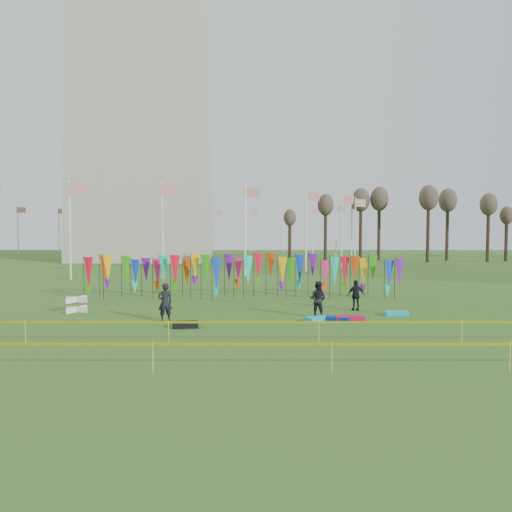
{
  "coord_description": "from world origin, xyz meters",
  "views": [
    {
      "loc": [
        0.97,
        -20.07,
        4.03
      ],
      "look_at": [
        0.96,
        6.0,
        2.66
      ],
      "focal_mm": 35.0,
      "sensor_mm": 36.0,
      "label": 1
    }
  ],
  "objects_px": {
    "box_kite": "(77,304)",
    "kite_bag_black": "(185,325)",
    "kite_bag_blue": "(338,319)",
    "person_right": "(356,295)",
    "person_left": "(165,302)",
    "kite_bag_teal": "(397,313)",
    "person_mid": "(318,299)",
    "kite_bag_turquoise": "(317,319)",
    "kite_bag_red": "(349,319)"
  },
  "relations": [
    {
      "from": "kite_bag_turquoise",
      "to": "kite_bag_teal",
      "type": "bearing_deg",
      "value": 20.65
    },
    {
      "from": "person_right",
      "to": "person_left",
      "type": "bearing_deg",
      "value": 11.01
    },
    {
      "from": "person_left",
      "to": "kite_bag_teal",
      "type": "height_order",
      "value": "person_left"
    },
    {
      "from": "person_left",
      "to": "person_right",
      "type": "relative_size",
      "value": 1.1
    },
    {
      "from": "kite_bag_blue",
      "to": "kite_bag_black",
      "type": "height_order",
      "value": "kite_bag_black"
    },
    {
      "from": "kite_bag_blue",
      "to": "kite_bag_red",
      "type": "height_order",
      "value": "kite_bag_red"
    },
    {
      "from": "kite_bag_red",
      "to": "kite_bag_teal",
      "type": "bearing_deg",
      "value": 29.35
    },
    {
      "from": "kite_bag_turquoise",
      "to": "kite_bag_blue",
      "type": "bearing_deg",
      "value": 0.92
    },
    {
      "from": "kite_bag_turquoise",
      "to": "kite_bag_black",
      "type": "height_order",
      "value": "kite_bag_black"
    },
    {
      "from": "box_kite",
      "to": "kite_bag_black",
      "type": "relative_size",
      "value": 0.75
    },
    {
      "from": "person_mid",
      "to": "person_right",
      "type": "distance_m",
      "value": 2.88
    },
    {
      "from": "person_right",
      "to": "kite_bag_red",
      "type": "bearing_deg",
      "value": 65.77
    },
    {
      "from": "person_right",
      "to": "person_mid",
      "type": "bearing_deg",
      "value": 34.43
    },
    {
      "from": "box_kite",
      "to": "person_right",
      "type": "bearing_deg",
      "value": 2.26
    },
    {
      "from": "person_left",
      "to": "kite_bag_turquoise",
      "type": "relative_size",
      "value": 1.63
    },
    {
      "from": "kite_bag_turquoise",
      "to": "kite_bag_teal",
      "type": "distance_m",
      "value": 4.19
    },
    {
      "from": "kite_bag_blue",
      "to": "kite_bag_black",
      "type": "bearing_deg",
      "value": -168.0
    },
    {
      "from": "kite_bag_turquoise",
      "to": "person_right",
      "type": "bearing_deg",
      "value": 52.23
    },
    {
      "from": "kite_bag_red",
      "to": "kite_bag_black",
      "type": "relative_size",
      "value": 1.2
    },
    {
      "from": "person_right",
      "to": "kite_bag_black",
      "type": "bearing_deg",
      "value": 21.38
    },
    {
      "from": "person_mid",
      "to": "kite_bag_turquoise",
      "type": "bearing_deg",
      "value": 108.56
    },
    {
      "from": "box_kite",
      "to": "kite_bag_black",
      "type": "height_order",
      "value": "box_kite"
    },
    {
      "from": "person_left",
      "to": "person_right",
      "type": "bearing_deg",
      "value": 177.4
    },
    {
      "from": "person_mid",
      "to": "kite_bag_blue",
      "type": "relative_size",
      "value": 1.62
    },
    {
      "from": "person_left",
      "to": "kite_bag_red",
      "type": "height_order",
      "value": "person_left"
    },
    {
      "from": "person_right",
      "to": "box_kite",
      "type": "bearing_deg",
      "value": -5.14
    },
    {
      "from": "kite_bag_red",
      "to": "kite_bag_teal",
      "type": "distance_m",
      "value": 2.86
    },
    {
      "from": "person_mid",
      "to": "kite_bag_red",
      "type": "xyz_separation_m",
      "value": [
        1.27,
        -0.98,
        -0.72
      ]
    },
    {
      "from": "person_right",
      "to": "kite_bag_blue",
      "type": "height_order",
      "value": "person_right"
    },
    {
      "from": "kite_bag_blue",
      "to": "kite_bag_turquoise",
      "type": "bearing_deg",
      "value": -179.08
    },
    {
      "from": "box_kite",
      "to": "kite_bag_blue",
      "type": "bearing_deg",
      "value": -11.04
    },
    {
      "from": "kite_bag_teal",
      "to": "kite_bag_black",
      "type": "bearing_deg",
      "value": -163.34
    },
    {
      "from": "person_mid",
      "to": "person_left",
      "type": "bearing_deg",
      "value": 36.01
    },
    {
      "from": "kite_bag_red",
      "to": "person_right",
      "type": "bearing_deg",
      "value": 73.17
    },
    {
      "from": "person_left",
      "to": "box_kite",
      "type": "bearing_deg",
      "value": -48.18
    },
    {
      "from": "box_kite",
      "to": "person_right",
      "type": "distance_m",
      "value": 13.79
    },
    {
      "from": "kite_bag_black",
      "to": "kite_bag_teal",
      "type": "distance_m",
      "value": 9.96
    },
    {
      "from": "person_left",
      "to": "person_mid",
      "type": "height_order",
      "value": "person_left"
    },
    {
      "from": "box_kite",
      "to": "person_left",
      "type": "relative_size",
      "value": 0.46
    },
    {
      "from": "kite_bag_blue",
      "to": "box_kite",
      "type": "bearing_deg",
      "value": 168.96
    },
    {
      "from": "person_mid",
      "to": "kite_bag_red",
      "type": "relative_size",
      "value": 1.33
    },
    {
      "from": "box_kite",
      "to": "kite_bag_blue",
      "type": "relative_size",
      "value": 0.76
    },
    {
      "from": "person_mid",
      "to": "person_right",
      "type": "xyz_separation_m",
      "value": [
        2.15,
        1.92,
        -0.07
      ]
    },
    {
      "from": "person_left",
      "to": "kite_bag_turquoise",
      "type": "xyz_separation_m",
      "value": [
        6.69,
        0.02,
        -0.74
      ]
    },
    {
      "from": "box_kite",
      "to": "kite_bag_teal",
      "type": "bearing_deg",
      "value": -3.54
    },
    {
      "from": "kite_bag_blue",
      "to": "person_left",
      "type": "bearing_deg",
      "value": -179.74
    },
    {
      "from": "box_kite",
      "to": "kite_bag_blue",
      "type": "xyz_separation_m",
      "value": [
        12.39,
        -2.42,
        -0.28
      ]
    },
    {
      "from": "person_right",
      "to": "kite_bag_turquoise",
      "type": "bearing_deg",
      "value": 44.83
    },
    {
      "from": "person_mid",
      "to": "kite_bag_black",
      "type": "height_order",
      "value": "person_mid"
    },
    {
      "from": "person_mid",
      "to": "kite_bag_red",
      "type": "distance_m",
      "value": 1.76
    }
  ]
}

